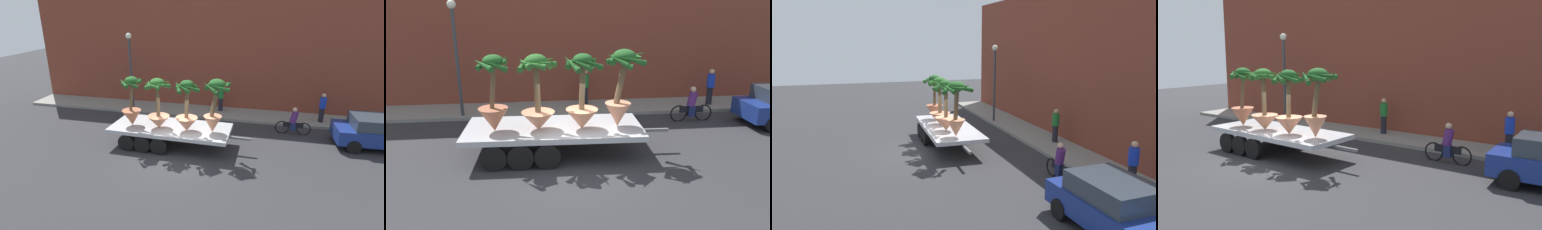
# 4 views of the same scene
# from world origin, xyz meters

# --- Properties ---
(ground_plane) EXTENTS (60.00, 60.00, 0.00)m
(ground_plane) POSITION_xyz_m (0.00, 0.00, 0.00)
(ground_plane) COLOR #2D2D30
(sidewalk) EXTENTS (24.00, 2.20, 0.15)m
(sidewalk) POSITION_xyz_m (0.00, 6.10, 0.07)
(sidewalk) COLOR gray
(sidewalk) RESTS_ON ground
(building_facade) EXTENTS (24.00, 1.20, 8.01)m
(building_facade) POSITION_xyz_m (0.00, 7.80, 4.01)
(building_facade) COLOR brown
(building_facade) RESTS_ON ground
(flatbed_trailer) EXTENTS (6.84, 2.55, 0.98)m
(flatbed_trailer) POSITION_xyz_m (-0.98, 1.18, 0.77)
(flatbed_trailer) COLOR #B7BABF
(flatbed_trailer) RESTS_ON ground
(potted_palm_rear) EXTENTS (1.31, 1.24, 2.45)m
(potted_palm_rear) POSITION_xyz_m (0.17, 0.84, 1.95)
(potted_palm_rear) COLOR tan
(potted_palm_rear) RESTS_ON flatbed_trailer
(potted_palm_middle) EXTENTS (1.16, 1.24, 2.44)m
(potted_palm_middle) POSITION_xyz_m (-2.61, 0.95, 1.95)
(potted_palm_middle) COLOR #B26647
(potted_palm_middle) RESTS_ON flatbed_trailer
(potted_palm_front) EXTENTS (1.48, 1.53, 2.54)m
(potted_palm_front) POSITION_xyz_m (1.45, 0.99, 2.24)
(potted_palm_front) COLOR tan
(potted_palm_front) RESTS_ON flatbed_trailer
(potted_palm_extra) EXTENTS (1.26, 1.33, 2.44)m
(potted_palm_extra) POSITION_xyz_m (-1.24, 0.90, 2.02)
(potted_palm_extra) COLOR tan
(potted_palm_extra) RESTS_ON flatbed_trailer
(cyclist) EXTENTS (1.84, 0.34, 1.54)m
(cyclist) POSITION_xyz_m (5.25, 3.95, 0.67)
(cyclist) COLOR black
(cyclist) RESTS_ON ground
(pedestrian_near_gate) EXTENTS (0.36, 0.36, 1.71)m
(pedestrian_near_gate) POSITION_xyz_m (6.93, 5.79, 1.04)
(pedestrian_near_gate) COLOR black
(pedestrian_near_gate) RESTS_ON sidewalk
(pedestrian_far_left) EXTENTS (0.36, 0.36, 1.71)m
(pedestrian_far_left) POSITION_xyz_m (0.98, 6.40, 1.04)
(pedestrian_far_left) COLOR black
(pedestrian_far_left) RESTS_ON sidewalk
(street_lamp) EXTENTS (0.36, 0.36, 4.83)m
(street_lamp) POSITION_xyz_m (-4.55, 5.30, 3.23)
(street_lamp) COLOR #383D42
(street_lamp) RESTS_ON sidewalk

